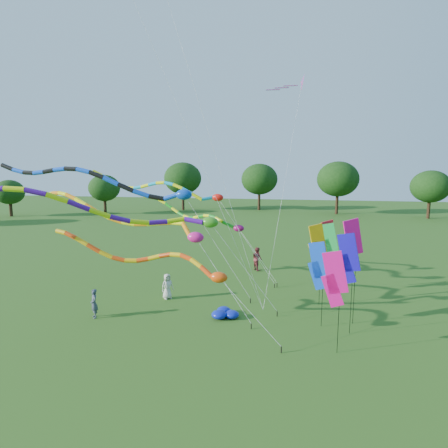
% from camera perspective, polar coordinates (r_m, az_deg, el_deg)
% --- Properties ---
extents(ground, '(160.00, 160.00, 0.00)m').
position_cam_1_polar(ground, '(17.82, -3.69, -17.87)').
color(ground, '#215215').
rests_on(ground, ground).
extents(tree_ring, '(118.32, 115.91, 9.43)m').
position_cam_1_polar(tree_ring, '(16.92, -1.48, 0.45)').
color(tree_ring, '#382314').
rests_on(tree_ring, ground).
extents(tube_kite_red, '(11.19, 1.63, 5.37)m').
position_cam_1_polar(tube_kite_red, '(18.04, -9.99, -5.49)').
color(tube_kite_red, black).
rests_on(tube_kite_red, ground).
extents(tube_kite_orange, '(14.33, 5.00, 7.03)m').
position_cam_1_polar(tube_kite_orange, '(22.42, -13.94, 0.93)').
color(tube_kite_orange, black).
rests_on(tube_kite_orange, ground).
extents(tube_kite_purple, '(15.10, 5.69, 7.76)m').
position_cam_1_polar(tube_kite_purple, '(18.52, -17.32, 2.00)').
color(tube_kite_purple, black).
rests_on(tube_kite_purple, ground).
extents(tube_kite_blue, '(16.63, 1.52, 8.75)m').
position_cam_1_polar(tube_kite_blue, '(24.05, -17.21, 6.06)').
color(tube_kite_blue, black).
rests_on(tube_kite_blue, ground).
extents(tube_kite_cyan, '(13.03, 1.45, 8.22)m').
position_cam_1_polar(tube_kite_cyan, '(25.91, -8.46, 5.25)').
color(tube_kite_cyan, black).
rests_on(tube_kite_cyan, ground).
extents(tube_kite_green, '(11.26, 5.31, 6.17)m').
position_cam_1_polar(tube_kite_green, '(28.33, -3.59, 1.18)').
color(tube_kite_green, black).
rests_on(tube_kite_green, ground).
extents(delta_kite_high_c, '(2.75, 6.34, 14.30)m').
position_cam_1_polar(delta_kite_high_c, '(25.74, 11.72, 20.31)').
color(delta_kite_high_c, black).
rests_on(delta_kite_high_c, ground).
extents(banner_pole_red, '(1.10, 0.53, 4.71)m').
position_cam_1_polar(banner_pole_red, '(24.53, 15.64, -2.27)').
color(banner_pole_red, black).
rests_on(banner_pole_red, ground).
extents(banner_pole_magenta_b, '(1.11, 0.50, 5.49)m').
position_cam_1_polar(banner_pole_magenta_b, '(19.64, 18.97, -2.79)').
color(banner_pole_magenta_b, black).
rests_on(banner_pole_magenta_b, ground).
extents(banner_pole_green, '(1.16, 0.21, 4.58)m').
position_cam_1_polar(banner_pole_green, '(24.13, 15.69, -2.76)').
color(banner_pole_green, black).
rests_on(banner_pole_green, ground).
extents(banner_pole_magenta_a, '(1.16, 0.21, 4.53)m').
position_cam_1_polar(banner_pole_magenta_a, '(16.63, 16.46, -8.08)').
color(banner_pole_magenta_a, black).
rests_on(banner_pole_magenta_a, ground).
extents(banner_pole_blue_a, '(1.12, 0.47, 4.36)m').
position_cam_1_polar(banner_pole_blue_a, '(19.26, 14.22, -6.20)').
color(banner_pole_blue_a, black).
rests_on(banner_pole_blue_a, ground).
extents(banner_pole_orange, '(1.12, 0.48, 4.82)m').
position_cam_1_polar(banner_pole_orange, '(22.06, 14.02, -3.13)').
color(banner_pole_orange, black).
rests_on(banner_pole_orange, ground).
extents(banner_pole_blue_b, '(1.12, 0.46, 4.94)m').
position_cam_1_polar(banner_pole_blue_b, '(18.67, 18.36, -5.04)').
color(banner_pole_blue_b, black).
rests_on(banner_pole_blue_b, ground).
extents(blue_nylon_heap, '(1.33, 1.07, 0.46)m').
position_cam_1_polar(blue_nylon_heap, '(20.63, -0.14, -13.38)').
color(blue_nylon_heap, '#0D1DAB').
rests_on(blue_nylon_heap, ground).
extents(person_a, '(0.89, 0.89, 1.55)m').
position_cam_1_polar(person_a, '(23.35, -8.63, -9.37)').
color(person_a, beige).
rests_on(person_a, ground).
extents(person_b, '(0.65, 0.68, 1.56)m').
position_cam_1_polar(person_b, '(21.46, -19.19, -11.38)').
color(person_b, '#3C4254').
rests_on(person_b, ground).
extents(person_c, '(1.08, 1.12, 1.81)m').
position_cam_1_polar(person_c, '(29.41, 5.08, -5.28)').
color(person_c, maroon).
rests_on(person_c, ground).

